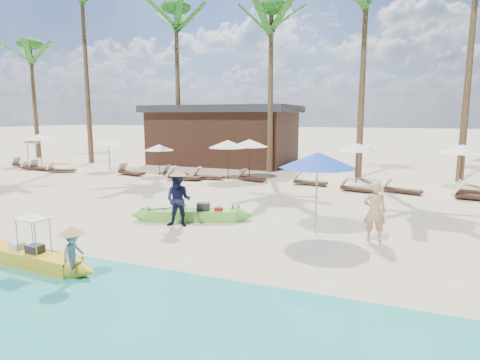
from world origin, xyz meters
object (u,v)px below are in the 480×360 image
at_px(green_canoe, 192,215).
at_px(yellow_canoe, 31,258).
at_px(blue_umbrella, 317,160).
at_px(tourist, 375,212).

bearing_deg(green_canoe, yellow_canoe, -128.25).
height_order(yellow_canoe, blue_umbrella, blue_umbrella).
xyz_separation_m(tourist, blue_umbrella, (-1.70, 0.23, 1.38)).
xyz_separation_m(green_canoe, yellow_canoe, (-1.59, -5.13, -0.01)).
distance_m(green_canoe, yellow_canoe, 5.37).
xyz_separation_m(green_canoe, tourist, (5.90, -0.11, 0.66)).
bearing_deg(blue_umbrella, green_canoe, -178.25).
relative_size(yellow_canoe, blue_umbrella, 1.85).
relative_size(green_canoe, tourist, 2.67).
bearing_deg(tourist, green_canoe, -10.11).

